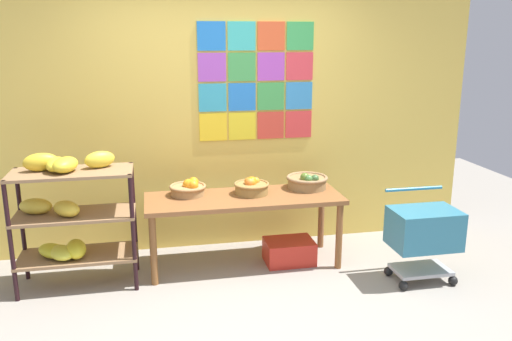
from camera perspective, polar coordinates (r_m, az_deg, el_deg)
The scene contains 9 objects.
ground at distance 4.07m, azimuth -0.33°, elevation -15.96°, with size 9.09×9.09×0.00m, color gray.
back_wall_with_art at distance 5.11m, azimuth -3.73°, elevation 6.39°, with size 5.05×0.07×2.68m.
banana_shelf_unit at distance 4.59m, azimuth -19.72°, elevation -4.05°, with size 0.97×0.46×1.14m.
display_table at distance 4.76m, azimuth -1.30°, elevation -3.67°, with size 1.76×0.63×0.65m.
fruit_basket_left at distance 4.79m, azimuth -0.49°, elevation -1.75°, with size 0.32×0.32×0.16m.
fruit_basket_centre at distance 4.99m, azimuth 5.55°, elevation -1.17°, with size 0.39×0.39×0.16m.
fruit_basket_right at distance 4.80m, azimuth -7.26°, elevation -1.89°, with size 0.33×0.33×0.15m.
produce_crate_under_table at distance 4.97m, azimuth 3.60°, elevation -8.70°, with size 0.45×0.33×0.22m, color red.
shopping_cart at distance 4.71m, azimuth 17.67°, elevation -6.32°, with size 0.56×0.43×0.78m.
Camera 1 is at (-0.68, -3.45, 2.06)m, focal length 37.02 mm.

